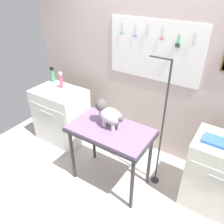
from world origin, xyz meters
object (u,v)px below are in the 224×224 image
(dog, at_px, (108,113))
(grooming_table, at_px, (110,135))
(grooming_arm, at_px, (161,133))
(counter_left, at_px, (61,115))
(cabinet_right, at_px, (218,175))
(conditioner_bottle, at_px, (53,75))

(dog, bearing_deg, grooming_table, -39.13)
(grooming_arm, relative_size, counter_left, 1.93)
(grooming_arm, height_order, cabinet_right, grooming_arm)
(counter_left, bearing_deg, cabinet_right, 0.61)
(counter_left, bearing_deg, dog, -15.14)
(dog, height_order, conditioner_bottle, dog)
(grooming_table, relative_size, cabinet_right, 1.11)
(cabinet_right, bearing_deg, grooming_table, -162.77)
(grooming_table, xyz_separation_m, counter_left, (-1.20, 0.36, -0.32))
(grooming_table, relative_size, conditioner_bottle, 4.10)
(cabinet_right, height_order, conditioner_bottle, conditioner_bottle)
(cabinet_right, bearing_deg, conditioner_bottle, 176.14)
(grooming_arm, xyz_separation_m, cabinet_right, (0.71, 0.07, -0.35))
(cabinet_right, xyz_separation_m, conditioner_bottle, (-2.74, 0.18, 0.54))
(grooming_table, height_order, counter_left, counter_left)
(conditioner_bottle, bearing_deg, grooming_arm, -7.20)
(grooming_table, height_order, cabinet_right, cabinet_right)
(dog, distance_m, conditioner_bottle, 1.54)
(conditioner_bottle, bearing_deg, dog, -19.68)
(dog, xyz_separation_m, conditioner_bottle, (-1.45, 0.52, -0.03))
(grooming_table, relative_size, counter_left, 1.14)
(cabinet_right, bearing_deg, counter_left, -179.39)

